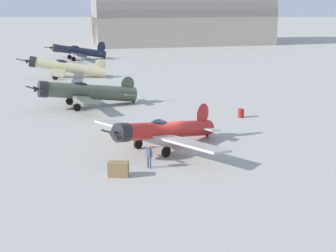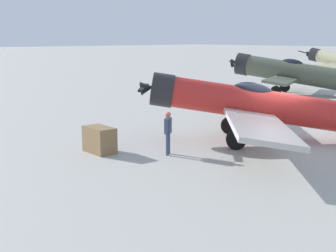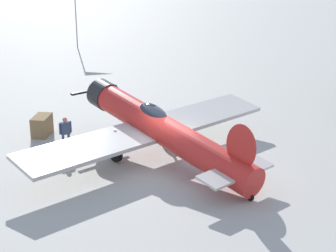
% 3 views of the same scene
% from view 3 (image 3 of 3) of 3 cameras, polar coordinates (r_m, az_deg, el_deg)
% --- Properties ---
extents(ground_plane, '(400.00, 400.00, 0.00)m').
position_cam_3_polar(ground_plane, '(24.98, -0.00, -3.90)').
color(ground_plane, '#A8A59E').
extents(airplane_foreground, '(10.75, 10.63, 3.07)m').
position_cam_3_polar(airplane_foreground, '(24.82, -0.85, -0.30)').
color(airplane_foreground, red).
rests_on(airplane_foreground, ground_plane).
extents(ground_crew_mechanic, '(0.45, 0.51, 1.64)m').
position_cam_3_polar(ground_crew_mechanic, '(26.62, -10.41, -0.46)').
color(ground_crew_mechanic, '#384766').
rests_on(ground_crew_mechanic, ground_plane).
extents(equipment_crate, '(1.41, 0.83, 1.00)m').
position_cam_3_polar(equipment_crate, '(29.06, -12.72, 0.05)').
color(equipment_crate, olive).
rests_on(equipment_crate, ground_plane).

